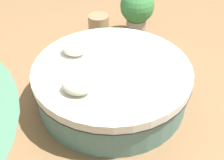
% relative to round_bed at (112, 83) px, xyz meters
% --- Properties ---
extents(ground_plane, '(16.00, 16.00, 0.00)m').
position_rel_round_bed_xyz_m(ground_plane, '(0.00, 0.00, -0.35)').
color(ground_plane, olive).
extents(round_bed, '(2.53, 2.53, 0.68)m').
position_rel_round_bed_xyz_m(round_bed, '(0.00, 0.00, 0.00)').
color(round_bed, '#4C726B').
rests_on(round_bed, ground_plane).
extents(throw_pillow_0, '(0.41, 0.33, 0.20)m').
position_rel_round_bed_xyz_m(throw_pillow_0, '(0.71, -0.10, 0.43)').
color(throw_pillow_0, silver).
rests_on(throw_pillow_0, round_bed).
extents(throw_pillow_1, '(0.42, 0.31, 0.18)m').
position_rel_round_bed_xyz_m(throw_pillow_1, '(0.24, 0.74, 0.42)').
color(throw_pillow_1, beige).
rests_on(throw_pillow_1, round_bed).
extents(planter, '(0.75, 0.75, 1.05)m').
position_rel_round_bed_xyz_m(planter, '(0.32, -2.30, 0.25)').
color(planter, gray).
rests_on(planter, ground_plane).
extents(side_table, '(0.47, 0.47, 0.49)m').
position_rel_round_bed_xyz_m(side_table, '(1.08, -1.90, -0.11)').
color(side_table, '#997A56').
rests_on(side_table, ground_plane).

